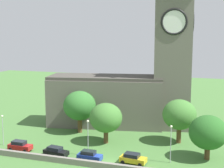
{
  "coord_description": "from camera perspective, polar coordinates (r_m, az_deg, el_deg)",
  "views": [
    {
      "loc": [
        17.87,
        -51.04,
        22.14
      ],
      "look_at": [
        -1.85,
        9.5,
        12.19
      ],
      "focal_mm": 53.11,
      "sensor_mm": 36.0,
      "label": 1
    }
  ],
  "objects": [
    {
      "name": "car_black",
      "position": [
        61.98,
        -9.67,
        -11.34
      ],
      "size": [
        4.82,
        2.63,
        1.67
      ],
      "color": "black",
      "rests_on": "ground"
    },
    {
      "name": "tree_riverside_east",
      "position": [
        60.66,
        16.21,
        -8.02
      ],
      "size": [
        6.68,
        6.68,
        7.91
      ],
      "color": "brown",
      "rests_on": "ground"
    },
    {
      "name": "streetlamp_west_mid",
      "position": [
        60.11,
        -4.17,
        -8.22
      ],
      "size": [
        0.44,
        0.44,
        6.68
      ],
      "color": "#9EA0A5",
      "rests_on": "ground"
    },
    {
      "name": "quay_barrier",
      "position": [
        56.15,
        -2.03,
        -13.77
      ],
      "size": [
        40.81,
        0.7,
        1.04
      ],
      "primitive_type": "cube",
      "color": "gray",
      "rests_on": "ground"
    },
    {
      "name": "car_red",
      "position": [
        65.87,
        -15.57,
        -10.2
      ],
      "size": [
        4.52,
        2.11,
        1.93
      ],
      "color": "red",
      "rests_on": "ground"
    },
    {
      "name": "church",
      "position": [
        78.06,
        3.85,
        0.84
      ],
      "size": [
        34.82,
        15.53,
        35.47
      ],
      "color": "#666056",
      "rests_on": "ground"
    },
    {
      "name": "streetlamp_central",
      "position": [
        57.72,
        10.11,
        -9.09
      ],
      "size": [
        0.44,
        0.44,
        6.63
      ],
      "color": "#9EA0A5",
      "rests_on": "ground"
    },
    {
      "name": "car_yellow",
      "position": [
        57.9,
        3.61,
        -12.66
      ],
      "size": [
        4.63,
        2.63,
        1.78
      ],
      "color": "gold",
      "rests_on": "ground"
    },
    {
      "name": "ground_plane",
      "position": [
        71.91,
        2.79,
        -9.06
      ],
      "size": [
        200.0,
        200.0,
        0.0
      ],
      "primitive_type": "plane",
      "color": "#477538"
    },
    {
      "name": "car_blue",
      "position": [
        58.91,
        -3.91,
        -12.23
      ],
      "size": [
        4.33,
        2.09,
        1.87
      ],
      "color": "#233D9E",
      "rests_on": "ground"
    },
    {
      "name": "streetlamp_west_end",
      "position": [
        69.04,
        -18.32,
        -6.68
      ],
      "size": [
        0.44,
        0.44,
        6.11
      ],
      "color": "#9EA0A5",
      "rests_on": "ground"
    },
    {
      "name": "tree_riverside_west",
      "position": [
        73.72,
        -5.6,
        -3.75
      ],
      "size": [
        7.21,
        7.21,
        9.37
      ],
      "color": "brown",
      "rests_on": "ground"
    },
    {
      "name": "tree_by_tower",
      "position": [
        67.83,
        11.53,
        -5.21
      ],
      "size": [
        6.76,
        6.76,
        8.93
      ],
      "color": "brown",
      "rests_on": "ground"
    },
    {
      "name": "tree_churchyard",
      "position": [
        66.54,
        -1.06,
        -5.86
      ],
      "size": [
        6.58,
        6.58,
        8.21
      ],
      "color": "brown",
      "rests_on": "ground"
    }
  ]
}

